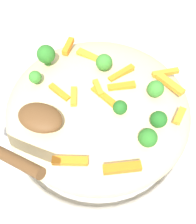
% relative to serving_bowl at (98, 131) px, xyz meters
% --- Properties ---
extents(ground_plane, '(2.40, 2.40, 0.00)m').
position_rel_serving_bowl_xyz_m(ground_plane, '(0.00, 0.00, -0.03)').
color(ground_plane, beige).
extents(serving_bowl, '(0.29, 0.29, 0.05)m').
position_rel_serving_bowl_xyz_m(serving_bowl, '(0.00, 0.00, 0.00)').
color(serving_bowl, silver).
rests_on(serving_bowl, ground_plane).
extents(pasta_mound, '(0.26, 0.26, 0.09)m').
position_rel_serving_bowl_xyz_m(pasta_mound, '(0.00, 0.00, 0.06)').
color(pasta_mound, beige).
rests_on(pasta_mound, serving_bowl).
extents(carrot_piece_0, '(0.03, 0.04, 0.01)m').
position_rel_serving_bowl_xyz_m(carrot_piece_0, '(-0.02, -0.04, 0.11)').
color(carrot_piece_0, orange).
rests_on(carrot_piece_0, pasta_mound).
extents(carrot_piece_1, '(0.01, 0.03, 0.01)m').
position_rel_serving_bowl_xyz_m(carrot_piece_1, '(0.07, -0.06, 0.10)').
color(carrot_piece_1, orange).
rests_on(carrot_piece_1, pasta_mound).
extents(carrot_piece_2, '(0.01, 0.03, 0.01)m').
position_rel_serving_bowl_xyz_m(carrot_piece_2, '(-0.11, -0.01, 0.10)').
color(carrot_piece_2, orange).
rests_on(carrot_piece_2, pasta_mound).
extents(carrot_piece_3, '(0.04, 0.02, 0.01)m').
position_rel_serving_bowl_xyz_m(carrot_piece_3, '(-0.01, 0.10, 0.10)').
color(carrot_piece_3, orange).
rests_on(carrot_piece_3, pasta_mound).
extents(carrot_piece_4, '(0.02, 0.03, 0.01)m').
position_rel_serving_bowl_xyz_m(carrot_piece_4, '(0.02, 0.02, 0.11)').
color(carrot_piece_4, orange).
rests_on(carrot_piece_4, pasta_mound).
extents(carrot_piece_5, '(0.04, 0.03, 0.01)m').
position_rel_serving_bowl_xyz_m(carrot_piece_5, '(-0.03, -0.02, 0.11)').
color(carrot_piece_5, orange).
rests_on(carrot_piece_5, pasta_mound).
extents(carrot_piece_6, '(0.04, 0.02, 0.01)m').
position_rel_serving_bowl_xyz_m(carrot_piece_6, '(-0.01, 0.01, 0.11)').
color(carrot_piece_6, orange).
rests_on(carrot_piece_6, pasta_mound).
extents(carrot_piece_7, '(0.02, 0.02, 0.01)m').
position_rel_serving_bowl_xyz_m(carrot_piece_7, '(0.00, -0.00, 0.11)').
color(carrot_piece_7, orange).
rests_on(carrot_piece_7, pasta_mound).
extents(carrot_piece_8, '(0.04, 0.02, 0.01)m').
position_rel_serving_bowl_xyz_m(carrot_piece_8, '(0.04, -0.05, 0.10)').
color(carrot_piece_8, orange).
rests_on(carrot_piece_8, pasta_mound).
extents(carrot_piece_9, '(0.04, 0.03, 0.01)m').
position_rel_serving_bowl_xyz_m(carrot_piece_9, '(-0.07, 0.09, 0.10)').
color(carrot_piece_9, orange).
rests_on(carrot_piece_9, pasta_mound).
extents(carrot_piece_10, '(0.03, 0.03, 0.01)m').
position_rel_serving_bowl_xyz_m(carrot_piece_10, '(-0.07, -0.07, 0.10)').
color(carrot_piece_10, orange).
rests_on(carrot_piece_10, pasta_mound).
extents(carrot_piece_11, '(0.04, 0.03, 0.01)m').
position_rel_serving_bowl_xyz_m(carrot_piece_11, '(-0.08, -0.05, 0.10)').
color(carrot_piece_11, orange).
rests_on(carrot_piece_11, pasta_mound).
extents(carrot_piece_12, '(0.03, 0.02, 0.01)m').
position_rel_serving_bowl_xyz_m(carrot_piece_12, '(0.04, 0.02, 0.10)').
color(carrot_piece_12, orange).
rests_on(carrot_piece_12, pasta_mound).
extents(broccoli_floret_0, '(0.03, 0.03, 0.03)m').
position_rel_serving_bowl_xyz_m(broccoli_floret_0, '(0.09, -0.02, 0.12)').
color(broccoli_floret_0, '#296820').
rests_on(broccoli_floret_0, pasta_mound).
extents(broccoli_floret_1, '(0.02, 0.02, 0.02)m').
position_rel_serving_bowl_xyz_m(broccoli_floret_1, '(-0.04, 0.02, 0.11)').
color(broccoli_floret_1, '#205B1C').
rests_on(broccoli_floret_1, pasta_mound).
extents(broccoli_floret_2, '(0.02, 0.02, 0.02)m').
position_rel_serving_bowl_xyz_m(broccoli_floret_2, '(0.08, 0.02, 0.11)').
color(broccoli_floret_2, '#377928').
rests_on(broccoli_floret_2, pasta_mound).
extents(broccoli_floret_3, '(0.02, 0.02, 0.02)m').
position_rel_serving_bowl_xyz_m(broccoli_floret_3, '(-0.09, 0.02, 0.11)').
color(broccoli_floret_3, '#205B1C').
rests_on(broccoli_floret_3, pasta_mound).
extents(broccoli_floret_4, '(0.02, 0.02, 0.03)m').
position_rel_serving_bowl_xyz_m(broccoli_floret_4, '(0.01, -0.04, 0.12)').
color(broccoli_floret_4, '#377928').
rests_on(broccoli_floret_4, pasta_mound).
extents(broccoli_floret_5, '(0.02, 0.02, 0.02)m').
position_rel_serving_bowl_xyz_m(broccoli_floret_5, '(-0.07, -0.03, 0.11)').
color(broccoli_floret_5, '#377928').
rests_on(broccoli_floret_5, pasta_mound).
extents(broccoli_floret_6, '(0.02, 0.02, 0.03)m').
position_rel_serving_bowl_xyz_m(broccoli_floret_6, '(-0.08, 0.05, 0.11)').
color(broccoli_floret_6, '#296820').
rests_on(broccoli_floret_6, pasta_mound).
extents(serving_spoon, '(0.14, 0.10, 0.06)m').
position_rel_serving_bowl_xyz_m(serving_spoon, '(0.05, 0.09, 0.12)').
color(serving_spoon, brown).
rests_on(serving_spoon, pasta_mound).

